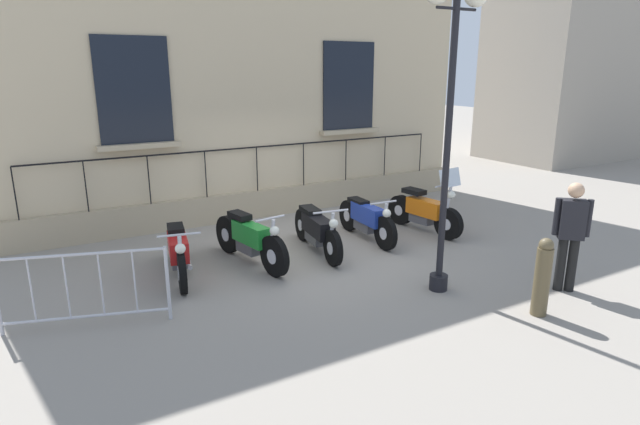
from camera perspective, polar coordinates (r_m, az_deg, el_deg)
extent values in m
plane|color=gray|center=(9.92, -1.04, -3.97)|extent=(60.00, 60.00, 0.00)
cube|color=#C6B28E|center=(11.98, -8.20, 18.45)|extent=(0.60, 11.26, 7.90)
cube|color=tan|center=(12.00, -6.86, 0.96)|extent=(0.20, 11.26, 0.63)
cube|color=black|center=(12.84, 3.15, 13.65)|extent=(0.06, 1.40, 2.04)
cube|color=tan|center=(12.85, 3.27, 8.87)|extent=(0.24, 1.60, 0.10)
cube|color=black|center=(10.97, -19.70, 12.46)|extent=(0.06, 1.40, 2.04)
cube|color=tan|center=(10.98, -19.11, 6.90)|extent=(0.24, 1.60, 0.10)
cube|color=black|center=(11.70, -6.99, 7.12)|extent=(0.03, 9.46, 0.03)
cylinder|color=black|center=(10.90, -30.41, 1.78)|extent=(0.02, 0.02, 0.99)
cylinder|color=black|center=(10.93, -24.25, 2.61)|extent=(0.02, 0.02, 0.99)
cylinder|color=black|center=(11.10, -18.21, 3.38)|extent=(0.02, 0.02, 0.99)
cylinder|color=black|center=(11.39, -12.39, 4.10)|extent=(0.02, 0.02, 0.99)
cylinder|color=black|center=(11.79, -6.91, 4.73)|extent=(0.02, 0.02, 0.99)
cylinder|color=black|center=(12.29, -1.81, 5.28)|extent=(0.02, 0.02, 0.99)
cylinder|color=black|center=(12.87, 2.85, 5.74)|extent=(0.02, 0.02, 0.99)
cylinder|color=black|center=(13.54, 7.09, 6.13)|extent=(0.02, 0.02, 0.99)
cylinder|color=black|center=(14.28, 10.92, 6.45)|extent=(0.02, 0.02, 0.99)
cylinder|color=black|center=(8.20, -14.85, -6.42)|extent=(0.65, 0.23, 0.64)
cylinder|color=silver|center=(8.20, -14.85, -6.42)|extent=(0.24, 0.17, 0.22)
cylinder|color=black|center=(9.53, -15.52, -3.34)|extent=(0.65, 0.23, 0.64)
cylinder|color=silver|center=(9.53, -15.52, -3.34)|extent=(0.24, 0.17, 0.22)
cube|color=red|center=(8.75, -15.28, -3.61)|extent=(0.88, 0.45, 0.33)
cube|color=#4C4C51|center=(8.92, -15.22, -4.85)|extent=(0.54, 0.32, 0.22)
cube|color=black|center=(9.01, -15.53, -1.72)|extent=(0.51, 0.35, 0.10)
cylinder|color=silver|center=(8.14, -15.02, -4.41)|extent=(0.17, 0.09, 0.59)
cylinder|color=silver|center=(8.10, -15.19, -2.37)|extent=(0.16, 0.64, 0.04)
sphere|color=white|center=(8.04, -15.04, -3.84)|extent=(0.16, 0.16, 0.16)
cylinder|color=silver|center=(9.11, -14.24, -5.09)|extent=(0.75, 0.22, 0.08)
cylinder|color=black|center=(8.56, -5.01, -4.78)|extent=(0.71, 0.23, 0.70)
cylinder|color=silver|center=(8.56, -5.01, -4.78)|extent=(0.26, 0.17, 0.24)
cylinder|color=black|center=(9.77, -10.04, -2.36)|extent=(0.71, 0.23, 0.70)
cylinder|color=silver|center=(9.77, -10.04, -2.36)|extent=(0.26, 0.17, 0.24)
cube|color=#1E842D|center=(9.05, -7.58, -2.30)|extent=(0.89, 0.40, 0.35)
cube|color=#4C4C51|center=(9.21, -7.86, -3.62)|extent=(0.54, 0.29, 0.24)
cube|color=black|center=(9.26, -8.79, -0.32)|extent=(0.51, 0.31, 0.10)
cylinder|color=silver|center=(8.50, -5.25, -2.73)|extent=(0.17, 0.09, 0.63)
cylinder|color=silver|center=(8.45, -5.50, -0.65)|extent=(0.13, 0.56, 0.04)
sphere|color=white|center=(8.40, -5.01, -2.01)|extent=(0.16, 0.16, 0.16)
cylinder|color=silver|center=(9.45, -7.64, -3.89)|extent=(0.78, 0.21, 0.08)
cylinder|color=black|center=(9.00, 1.42, -3.90)|extent=(0.64, 0.19, 0.63)
cylinder|color=silver|center=(9.00, 1.42, -3.90)|extent=(0.24, 0.16, 0.22)
cylinder|color=black|center=(10.31, -1.89, -1.36)|extent=(0.64, 0.19, 0.63)
cylinder|color=silver|center=(10.31, -1.89, -1.36)|extent=(0.24, 0.16, 0.22)
cube|color=black|center=(9.54, -0.24, -1.48)|extent=(0.98, 0.42, 0.33)
cube|color=#4C4C51|center=(9.70, -0.46, -2.64)|extent=(0.59, 0.31, 0.22)
cube|color=black|center=(9.83, -1.08, 0.26)|extent=(0.56, 0.33, 0.10)
cylinder|color=silver|center=(8.95, 1.31, -1.91)|extent=(0.17, 0.08, 0.64)
cylinder|color=silver|center=(8.90, 1.19, 0.11)|extent=(0.12, 0.65, 0.04)
sphere|color=white|center=(8.84, 1.50, -1.20)|extent=(0.16, 0.16, 0.16)
cylinder|color=silver|center=(9.96, 0.01, -2.83)|extent=(0.86, 0.19, 0.08)
cylinder|color=black|center=(9.83, 7.17, -2.27)|extent=(0.66, 0.13, 0.65)
cylinder|color=silver|center=(9.83, 7.17, -2.27)|extent=(0.23, 0.13, 0.23)
cylinder|color=black|center=(10.93, 3.19, -0.34)|extent=(0.66, 0.13, 0.65)
cylinder|color=silver|center=(10.93, 3.19, -0.34)|extent=(0.23, 0.13, 0.23)
cube|color=#1E389E|center=(10.27, 5.25, -0.18)|extent=(0.91, 0.30, 0.35)
cube|color=#4C4C51|center=(10.42, 4.92, -1.35)|extent=(0.55, 0.23, 0.23)
cube|color=black|center=(10.53, 4.22, 1.22)|extent=(0.52, 0.26, 0.10)
cylinder|color=silver|center=(9.79, 7.07, -0.59)|extent=(0.16, 0.07, 0.58)
cylinder|color=silver|center=(9.75, 6.96, 1.10)|extent=(0.06, 0.57, 0.04)
sphere|color=white|center=(9.70, 7.32, -0.09)|extent=(0.16, 0.16, 0.16)
cylinder|color=silver|center=(10.67, 5.06, -1.60)|extent=(0.81, 0.12, 0.08)
cylinder|color=black|center=(10.65, 13.88, -1.22)|extent=(0.66, 0.21, 0.64)
cylinder|color=silver|center=(10.65, 13.88, -1.22)|extent=(0.24, 0.18, 0.23)
cylinder|color=black|center=(11.50, 8.83, 0.29)|extent=(0.66, 0.21, 0.64)
cylinder|color=silver|center=(11.50, 8.83, 0.29)|extent=(0.24, 0.18, 0.23)
cube|color=orange|center=(10.98, 11.51, 0.54)|extent=(0.88, 0.40, 0.33)
cube|color=#4C4C51|center=(11.11, 11.06, -0.54)|extent=(0.54, 0.30, 0.23)
cube|color=black|center=(11.14, 10.26, 2.29)|extent=(0.51, 0.33, 0.10)
cylinder|color=silver|center=(10.58, 13.81, 0.86)|extent=(0.17, 0.08, 0.79)
cylinder|color=silver|center=(10.52, 13.74, 2.96)|extent=(0.12, 0.67, 0.04)
sphere|color=white|center=(10.49, 14.17, 1.88)|extent=(0.16, 0.16, 0.16)
cylinder|color=silver|center=(11.36, 11.00, -0.77)|extent=(0.77, 0.17, 0.08)
cube|color=silver|center=(10.46, 14.04, 3.70)|extent=(0.19, 0.56, 0.36)
cylinder|color=black|center=(8.32, 12.83, -7.43)|extent=(0.28, 0.28, 0.24)
cylinder|color=black|center=(7.78, 13.71, 6.24)|extent=(0.10, 0.10, 4.23)
cylinder|color=black|center=(7.60, 13.69, 20.93)|extent=(0.04, 0.35, 0.04)
cylinder|color=black|center=(7.84, 15.68, 20.62)|extent=(0.04, 0.35, 0.04)
cylinder|color=#B7B7BF|center=(7.35, -16.32, -7.44)|extent=(0.05, 0.05, 1.05)
cylinder|color=#B7B7BF|center=(7.34, -24.79, -4.18)|extent=(0.67, 2.01, 0.04)
cylinder|color=#B7B7BF|center=(7.65, -24.05, -10.33)|extent=(0.67, 2.01, 0.04)
cylinder|color=#B7B7BF|center=(7.64, -29.05, -7.33)|extent=(0.02, 0.02, 0.87)
cylinder|color=#B7B7BF|center=(7.53, -25.99, -7.26)|extent=(0.02, 0.02, 0.87)
cylinder|color=#B7B7BF|center=(7.44, -22.84, -7.16)|extent=(0.02, 0.02, 0.87)
cylinder|color=#B7B7BF|center=(7.37, -19.63, -7.04)|extent=(0.02, 0.02, 0.87)
cylinder|color=brown|center=(7.81, 23.10, -6.99)|extent=(0.22, 0.22, 0.98)
sphere|color=brown|center=(7.63, 23.52, -3.29)|extent=(0.20, 0.20, 0.20)
cylinder|color=black|center=(8.80, 24.83, -5.14)|extent=(0.14, 0.14, 0.84)
cylinder|color=black|center=(8.84, 25.85, -5.19)|extent=(0.14, 0.14, 0.84)
cube|color=black|center=(8.61, 25.89, -0.67)|extent=(0.41, 0.41, 0.60)
sphere|color=tan|center=(8.51, 26.24, 2.19)|extent=(0.23, 0.23, 0.23)
cylinder|color=black|center=(8.56, 24.48, -0.39)|extent=(0.09, 0.09, 0.57)
cylinder|color=black|center=(8.66, 27.33, -0.57)|extent=(0.09, 0.09, 0.57)
cube|color=#9E9384|center=(22.48, 26.79, 16.44)|extent=(3.65, 6.83, 8.56)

